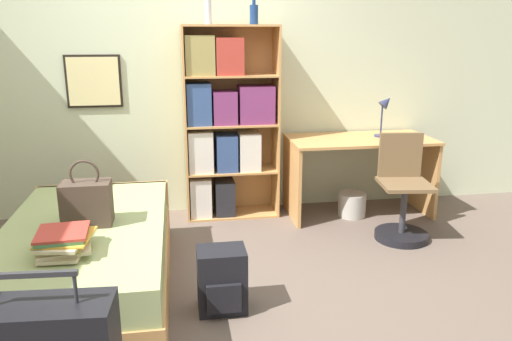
{
  "coord_description": "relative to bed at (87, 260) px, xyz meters",
  "views": [
    {
      "loc": [
        -0.11,
        -3.08,
        1.66
      ],
      "look_at": [
        0.41,
        0.19,
        0.75
      ],
      "focal_mm": 35.0,
      "sensor_mm": 36.0,
      "label": 1
    }
  ],
  "objects": [
    {
      "name": "desk_lamp",
      "position": [
        2.51,
        1.22,
        0.75
      ],
      "size": [
        0.17,
        0.12,
        0.39
      ],
      "color": "navy",
      "rests_on": "desk"
    },
    {
      "name": "waste_bin",
      "position": [
        2.2,
        1.12,
        -0.13
      ],
      "size": [
        0.26,
        0.26,
        0.22
      ],
      "color": "#B7B2A8",
      "rests_on": "ground_plane"
    },
    {
      "name": "desk_chair",
      "position": [
        2.43,
        0.57,
        0.04
      ],
      "size": [
        0.45,
        0.45,
        0.87
      ],
      "color": "black",
      "rests_on": "ground_plane"
    },
    {
      "name": "backpack",
      "position": [
        0.84,
        -0.33,
        -0.04
      ],
      "size": [
        0.3,
        0.26,
        0.4
      ],
      "color": "black",
      "rests_on": "ground_plane"
    },
    {
      "name": "wall_back",
      "position": [
        0.72,
        1.57,
        1.06
      ],
      "size": [
        10.0,
        0.09,
        2.6
      ],
      "color": "beige",
      "rests_on": "ground_plane"
    },
    {
      "name": "bed",
      "position": [
        0.0,
        0.0,
        0.0
      ],
      "size": [
        1.03,
        1.86,
        0.49
      ],
      "color": "tan",
      "rests_on": "ground_plane"
    },
    {
      "name": "bookcase",
      "position": [
        1.03,
        1.34,
        0.63
      ],
      "size": [
        0.84,
        0.34,
        1.73
      ],
      "color": "tan",
      "rests_on": "ground_plane"
    },
    {
      "name": "bottle_brown",
      "position": [
        1.31,
        1.34,
        1.58
      ],
      "size": [
        0.07,
        0.07,
        0.23
      ],
      "color": "navy",
      "rests_on": "bookcase"
    },
    {
      "name": "handbag",
      "position": [
        0.03,
        -0.0,
        0.39
      ],
      "size": [
        0.3,
        0.19,
        0.42
      ],
      "color": "#47382D",
      "rests_on": "bed"
    },
    {
      "name": "desk",
      "position": [
        2.27,
        1.19,
        0.28
      ],
      "size": [
        1.32,
        0.66,
        0.73
      ],
      "color": "tan",
      "rests_on": "ground_plane"
    },
    {
      "name": "book_stack_on_bed",
      "position": [
        -0.03,
        -0.42,
        0.31
      ],
      "size": [
        0.33,
        0.39,
        0.13
      ],
      "color": "beige",
      "rests_on": "bed"
    },
    {
      "name": "ground_plane",
      "position": [
        0.72,
        -0.02,
        -0.24
      ],
      "size": [
        14.0,
        14.0,
        0.0
      ],
      "primitive_type": "plane",
      "color": "#66564C"
    },
    {
      "name": "bottle_green",
      "position": [
        0.91,
        1.3,
        1.6
      ],
      "size": [
        0.06,
        0.06,
        0.29
      ],
      "color": "#B7BCC1",
      "rests_on": "bookcase"
    }
  ]
}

